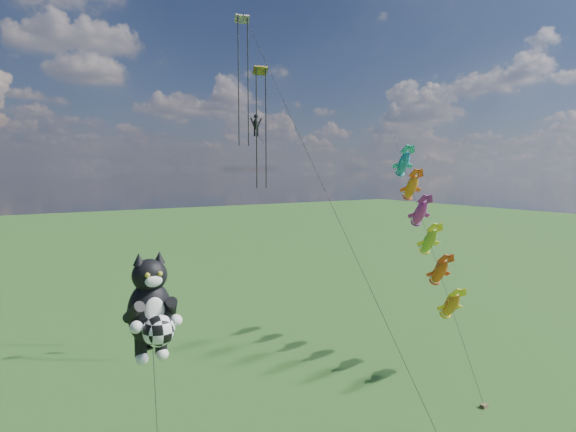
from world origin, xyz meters
TOP-DOWN VIEW (x-y plane):
  - cat_kite_rig at (-0.80, 0.89)m, footprint 2.17×4.04m
  - fish_windsock_rig at (21.31, 6.15)m, footprint 6.50×14.67m
  - parafoil_rig at (10.22, 11.71)m, footprint 3.67×17.28m

SIDE VIEW (x-z plane):
  - cat_kite_rig at x=-0.80m, z-range 2.89..13.46m
  - fish_windsock_rig at x=21.31m, z-range 1.07..18.29m
  - parafoil_rig at x=10.22m, z-range 5.39..31.01m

